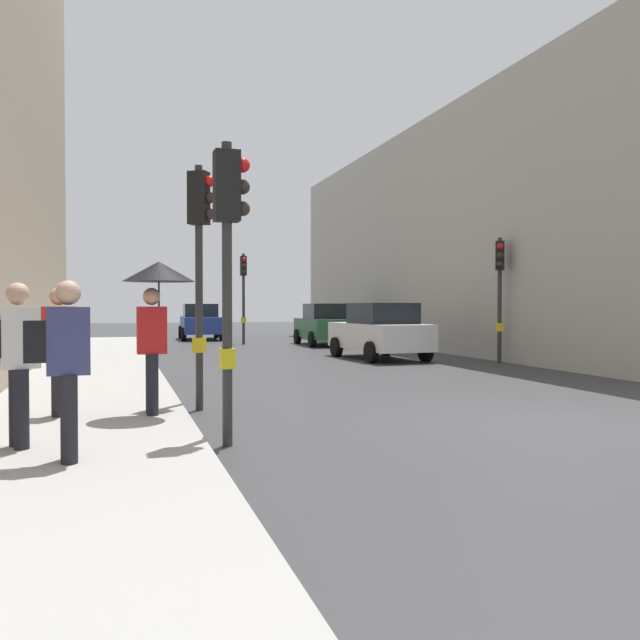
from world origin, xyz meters
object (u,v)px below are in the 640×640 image
at_px(traffic_light_mid_street, 500,277).
at_px(car_blue_van, 201,322).
at_px(pedestrian_in_red_jacket, 59,346).
at_px(traffic_light_far_median, 244,282).
at_px(pedestrian_with_grey_backpack, 64,359).
at_px(car_green_estate, 325,324).
at_px(pedestrian_with_umbrella, 157,294).
at_px(pedestrian_with_black_backpack, 14,354).
at_px(car_white_compact, 380,331).
at_px(traffic_light_near_right, 200,242).
at_px(traffic_light_near_left, 229,237).

distance_m(traffic_light_mid_street, car_blue_van, 17.97).
bearing_deg(pedestrian_in_red_jacket, traffic_light_far_median, 72.60).
height_order(traffic_light_mid_street, pedestrian_with_grey_backpack, traffic_light_mid_street).
height_order(car_green_estate, pedestrian_with_umbrella, pedestrian_with_umbrella).
bearing_deg(traffic_light_mid_street, car_green_estate, 102.34).
bearing_deg(pedestrian_with_black_backpack, traffic_light_mid_street, 39.55).
xyz_separation_m(traffic_light_mid_street, pedestrian_with_grey_backpack, (-11.17, -10.51, -1.36)).
bearing_deg(car_green_estate, car_white_compact, -94.12).
bearing_deg(car_green_estate, pedestrian_in_red_jacket, -117.60).
relative_size(car_blue_van, pedestrian_in_red_jacket, 2.41).
xyz_separation_m(traffic_light_far_median, pedestrian_with_umbrella, (-4.68, -19.33, -0.85)).
bearing_deg(car_green_estate, traffic_light_near_right, -113.30).
height_order(traffic_light_near_left, pedestrian_with_black_backpack, traffic_light_near_left).
bearing_deg(pedestrian_with_black_backpack, traffic_light_far_median, 73.55).
height_order(traffic_light_far_median, car_blue_van, traffic_light_far_median).
bearing_deg(pedestrian_with_grey_backpack, car_green_estate, 66.53).
distance_m(traffic_light_far_median, pedestrian_with_umbrella, 19.90).
relative_size(traffic_light_near_left, pedestrian_with_black_backpack, 2.05).
height_order(traffic_light_mid_street, traffic_light_near_right, traffic_light_near_right).
bearing_deg(traffic_light_mid_street, pedestrian_in_red_jacket, -146.61).
bearing_deg(car_green_estate, traffic_light_near_left, -110.13).
xyz_separation_m(car_blue_van, car_green_estate, (4.50, -6.47, 0.00)).
relative_size(traffic_light_mid_street, pedestrian_with_black_backpack, 2.06).
distance_m(car_blue_van, car_green_estate, 7.88).
xyz_separation_m(car_green_estate, pedestrian_with_umbrella, (-7.92, -17.88, 0.96)).
bearing_deg(pedestrian_with_grey_backpack, car_blue_van, 80.66).
distance_m(car_white_compact, pedestrian_with_umbrella, 12.64).
bearing_deg(traffic_light_near_left, pedestrian_in_red_jacket, 137.03).
distance_m(traffic_light_far_median, car_white_compact, 9.67).
distance_m(traffic_light_mid_street, car_white_compact, 4.04).
relative_size(traffic_light_near_left, pedestrian_with_grey_backpack, 2.05).
bearing_deg(pedestrian_with_black_backpack, pedestrian_with_umbrella, 50.30).
xyz_separation_m(traffic_light_near_right, pedestrian_with_grey_backpack, (-1.78, -3.96, -1.54)).
relative_size(traffic_light_mid_street, traffic_light_near_right, 0.93).
distance_m(traffic_light_near_left, pedestrian_in_red_jacket, 3.12).
xyz_separation_m(traffic_light_near_left, car_white_compact, (6.62, 11.90, -1.62)).
bearing_deg(car_white_compact, pedestrian_with_black_backpack, -126.45).
height_order(traffic_light_mid_street, pedestrian_in_red_jacket, traffic_light_mid_street).
bearing_deg(traffic_light_near_left, pedestrian_with_umbrella, 114.09).
height_order(car_blue_van, pedestrian_in_red_jacket, pedestrian_in_red_jacket).
bearing_deg(traffic_light_near_right, traffic_light_far_median, 77.74).
height_order(pedestrian_with_umbrella, pedestrian_with_black_backpack, pedestrian_with_umbrella).
height_order(traffic_light_near_left, traffic_light_mid_street, traffic_light_mid_street).
distance_m(traffic_light_far_median, car_blue_van, 5.49).
distance_m(car_blue_van, pedestrian_with_grey_backpack, 27.46).
bearing_deg(car_green_estate, pedestrian_with_black_backpack, -115.67).
distance_m(pedestrian_with_umbrella, pedestrian_with_grey_backpack, 3.01).
height_order(traffic_light_mid_street, car_green_estate, traffic_light_mid_street).
bearing_deg(pedestrian_with_black_backpack, car_green_estate, 64.33).
bearing_deg(traffic_light_mid_street, traffic_light_near_right, -145.09).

